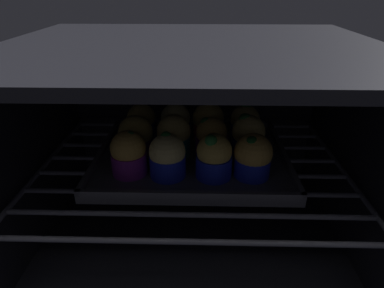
% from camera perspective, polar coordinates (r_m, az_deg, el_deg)
% --- Properties ---
extents(oven_cavity, '(0.59, 0.47, 0.37)m').
position_cam_1_polar(oven_cavity, '(0.61, 0.06, 0.73)').
color(oven_cavity, black).
rests_on(oven_cavity, ground).
extents(oven_rack, '(0.55, 0.42, 0.01)m').
position_cam_1_polar(oven_rack, '(0.59, -0.04, -4.03)').
color(oven_rack, '#51515B').
rests_on(oven_rack, oven_cavity).
extents(baking_tray, '(0.34, 0.27, 0.02)m').
position_cam_1_polar(baking_tray, '(0.60, 0.00, -2.30)').
color(baking_tray, '#4C4C51').
rests_on(baking_tray, oven_rack).
extents(muffin_row0_col0, '(0.06, 0.06, 0.08)m').
position_cam_1_polar(muffin_row0_col0, '(0.54, -11.04, -1.64)').
color(muffin_row0_col0, '#7A238C').
rests_on(muffin_row0_col0, baking_tray).
extents(muffin_row0_col1, '(0.06, 0.06, 0.08)m').
position_cam_1_polar(muffin_row0_col1, '(0.52, -4.34, -2.22)').
color(muffin_row0_col1, '#1928B7').
rests_on(muffin_row0_col1, baking_tray).
extents(muffin_row0_col2, '(0.06, 0.06, 0.08)m').
position_cam_1_polar(muffin_row0_col2, '(0.52, 3.88, -2.26)').
color(muffin_row0_col2, '#1928B7').
rests_on(muffin_row0_col2, baking_tray).
extents(muffin_row0_col3, '(0.06, 0.06, 0.07)m').
position_cam_1_polar(muffin_row0_col3, '(0.53, 10.61, -2.16)').
color(muffin_row0_col3, '#1928B7').
rests_on(muffin_row0_col3, baking_tray).
extents(muffin_row1_col0, '(0.06, 0.06, 0.07)m').
position_cam_1_polar(muffin_row1_col0, '(0.60, -9.81, 1.31)').
color(muffin_row1_col0, '#7A238C').
rests_on(muffin_row1_col0, baking_tray).
extents(muffin_row1_col1, '(0.06, 0.06, 0.08)m').
position_cam_1_polar(muffin_row1_col1, '(0.59, -3.20, 1.39)').
color(muffin_row1_col1, '#0C8C84').
rests_on(muffin_row1_col1, baking_tray).
extents(muffin_row1_col2, '(0.06, 0.06, 0.07)m').
position_cam_1_polar(muffin_row1_col2, '(0.59, 3.39, 1.19)').
color(muffin_row1_col2, '#7A238C').
rests_on(muffin_row1_col2, baking_tray).
extents(muffin_row1_col3, '(0.06, 0.06, 0.08)m').
position_cam_1_polar(muffin_row1_col3, '(0.59, 9.79, 1.30)').
color(muffin_row1_col3, '#1928B7').
rests_on(muffin_row1_col3, baking_tray).
extents(muffin_row2_col0, '(0.06, 0.06, 0.07)m').
position_cam_1_polar(muffin_row2_col0, '(0.66, -8.84, 3.74)').
color(muffin_row2_col0, '#1928B7').
rests_on(muffin_row2_col0, baking_tray).
extents(muffin_row2_col1, '(0.06, 0.06, 0.08)m').
position_cam_1_polar(muffin_row2_col1, '(0.64, -2.91, 3.71)').
color(muffin_row2_col1, '#1928B7').
rests_on(muffin_row2_col1, baking_tray).
extents(muffin_row2_col2, '(0.06, 0.06, 0.08)m').
position_cam_1_polar(muffin_row2_col2, '(0.64, 2.86, 3.78)').
color(muffin_row2_col2, red).
rests_on(muffin_row2_col2, baking_tray).
extents(muffin_row2_col3, '(0.06, 0.06, 0.08)m').
position_cam_1_polar(muffin_row2_col3, '(0.65, 9.24, 3.55)').
color(muffin_row2_col3, '#1928B7').
rests_on(muffin_row2_col3, baking_tray).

